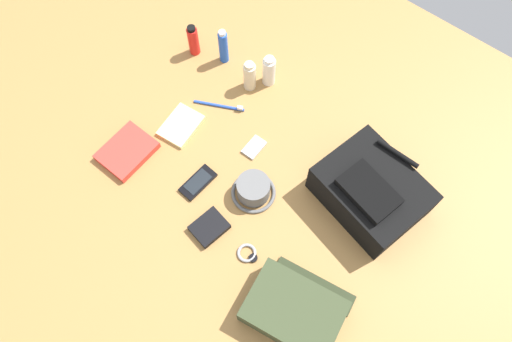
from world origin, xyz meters
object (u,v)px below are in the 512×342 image
(toiletry_pouch, at_px, (294,310))
(notepad, at_px, (181,126))
(toothpaste_tube, at_px, (269,71))
(backpack, at_px, (371,191))
(sunscreen_spray, at_px, (193,40))
(deodorant_spray, at_px, (223,47))
(lotion_bottle, at_px, (250,76))
(toothbrush, at_px, (222,106))
(wristwatch, at_px, (248,254))
(bucket_hat, at_px, (253,189))
(paperback_novel, at_px, (127,151))
(cell_phone, at_px, (198,182))
(wallet, at_px, (210,228))
(media_player, at_px, (254,147))

(toiletry_pouch, xyz_separation_m, notepad, (-0.70, 0.26, -0.04))
(toothpaste_tube, bearing_deg, backpack, -17.16)
(sunscreen_spray, height_order, deodorant_spray, deodorant_spray)
(lotion_bottle, distance_m, toothbrush, 0.15)
(lotion_bottle, distance_m, wristwatch, 0.64)
(bucket_hat, xyz_separation_m, wristwatch, (0.12, -0.17, -0.03))
(paperback_novel, distance_m, notepad, 0.21)
(deodorant_spray, xyz_separation_m, notepad, (0.07, -0.32, -0.07))
(cell_phone, bearing_deg, toothpaste_tube, 98.57)
(bucket_hat, bearing_deg, toiletry_pouch, -33.82)
(wristwatch, xyz_separation_m, toothbrush, (-0.42, 0.37, 0.00))
(lotion_bottle, height_order, notepad, lotion_bottle)
(toothbrush, bearing_deg, sunscreen_spray, 152.51)
(sunscreen_spray, relative_size, cell_phone, 1.03)
(cell_phone, bearing_deg, deodorant_spray, 120.57)
(backpack, height_order, toiletry_pouch, backpack)
(bucket_hat, xyz_separation_m, paperback_novel, (-0.44, -0.16, -0.02))
(cell_phone, xyz_separation_m, wallet, (0.14, -0.10, 0.01))
(notepad, bearing_deg, toothpaste_tube, 63.72)
(deodorant_spray, relative_size, cell_phone, 1.17)
(deodorant_spray, distance_m, media_player, 0.41)
(toiletry_pouch, xyz_separation_m, wristwatch, (-0.22, 0.05, -0.04))
(deodorant_spray, bearing_deg, toothpaste_tube, 7.79)
(deodorant_spray, xyz_separation_m, toothpaste_tube, (0.19, 0.03, -0.01))
(sunscreen_spray, xyz_separation_m, notepad, (0.18, -0.28, -0.06))
(toothpaste_tube, height_order, paperback_novel, toothpaste_tube)
(cell_phone, distance_m, wallet, 0.17)
(cell_phone, height_order, toothbrush, toothbrush)
(cell_phone, xyz_separation_m, toothbrush, (-0.14, 0.28, -0.00))
(sunscreen_spray, height_order, media_player, sunscreen_spray)
(toiletry_pouch, height_order, notepad, toiletry_pouch)
(deodorant_spray, distance_m, wallet, 0.69)
(toiletry_pouch, bearing_deg, toothbrush, 146.88)
(toiletry_pouch, relative_size, media_player, 3.56)
(backpack, distance_m, lotion_bottle, 0.60)
(lotion_bottle, relative_size, toothbrush, 0.76)
(paperback_novel, bearing_deg, lotion_bottle, 72.35)
(toothpaste_tube, bearing_deg, paperback_novel, -109.69)
(bucket_hat, height_order, lotion_bottle, lotion_bottle)
(backpack, relative_size, toothpaste_tube, 2.83)
(lotion_bottle, xyz_separation_m, cell_phone, (0.11, -0.42, -0.06))
(toothbrush, bearing_deg, bucket_hat, -32.33)
(cell_phone, relative_size, wristwatch, 1.87)
(wristwatch, bearing_deg, wallet, -175.44)
(paperback_novel, bearing_deg, deodorant_spray, 89.90)
(media_player, bearing_deg, wallet, -76.60)
(toothbrush, bearing_deg, notepad, -111.00)
(toothbrush, distance_m, notepad, 0.17)
(lotion_bottle, bearing_deg, toothpaste_tube, 55.98)
(media_player, bearing_deg, bucket_hat, -51.73)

